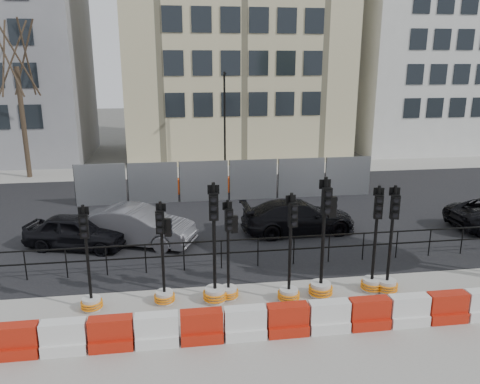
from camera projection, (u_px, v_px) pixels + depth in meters
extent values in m
plane|color=#51514C|center=(265.00, 283.00, 14.21)|extent=(120.00, 120.00, 0.00)
cube|color=gray|center=(289.00, 338.00, 11.34)|extent=(40.00, 6.00, 0.02)
cube|color=black|center=(234.00, 213.00, 20.88)|extent=(40.00, 14.00, 0.03)
cube|color=gray|center=(215.00, 169.00, 29.47)|extent=(40.00, 4.00, 0.02)
cube|color=#C0B68C|center=(234.00, 26.00, 33.09)|extent=(15.00, 10.00, 18.00)
cube|color=silver|center=(430.00, 42.00, 35.44)|extent=(12.00, 9.00, 16.00)
cylinder|color=black|center=(25.00, 266.00, 14.22)|extent=(0.04, 0.04, 1.00)
cylinder|color=black|center=(66.00, 264.00, 14.39)|extent=(0.04, 0.04, 1.00)
cylinder|color=black|center=(106.00, 261.00, 14.55)|extent=(0.04, 0.04, 1.00)
cylinder|color=black|center=(146.00, 259.00, 14.72)|extent=(0.04, 0.04, 1.00)
cylinder|color=black|center=(184.00, 257.00, 14.89)|extent=(0.04, 0.04, 1.00)
cylinder|color=black|center=(221.00, 255.00, 15.05)|extent=(0.04, 0.04, 1.00)
cylinder|color=black|center=(258.00, 253.00, 15.22)|extent=(0.04, 0.04, 1.00)
cylinder|color=black|center=(294.00, 251.00, 15.39)|extent=(0.04, 0.04, 1.00)
cylinder|color=black|center=(329.00, 249.00, 15.55)|extent=(0.04, 0.04, 1.00)
cylinder|color=black|center=(363.00, 247.00, 15.72)|extent=(0.04, 0.04, 1.00)
cylinder|color=black|center=(397.00, 245.00, 15.89)|extent=(0.04, 0.04, 1.00)
cylinder|color=black|center=(430.00, 243.00, 16.05)|extent=(0.04, 0.04, 1.00)
cylinder|color=black|center=(462.00, 241.00, 16.22)|extent=(0.04, 0.04, 1.00)
cube|color=black|center=(258.00, 239.00, 15.09)|extent=(18.00, 0.04, 0.04)
cube|color=black|center=(258.00, 251.00, 15.21)|extent=(18.00, 0.04, 0.04)
cube|color=gray|center=(101.00, 185.00, 21.70)|extent=(2.30, 0.05, 2.00)
cylinder|color=black|center=(75.00, 186.00, 21.54)|extent=(0.05, 0.05, 2.00)
cube|color=gray|center=(153.00, 183.00, 22.03)|extent=(2.30, 0.05, 2.00)
cylinder|color=black|center=(128.00, 184.00, 21.87)|extent=(0.05, 0.05, 2.00)
cube|color=gray|center=(204.00, 181.00, 22.36)|extent=(2.30, 0.05, 2.00)
cylinder|color=black|center=(180.00, 182.00, 22.20)|extent=(0.05, 0.05, 2.00)
cube|color=gray|center=(253.00, 180.00, 22.70)|extent=(2.30, 0.05, 2.00)
cylinder|color=black|center=(230.00, 181.00, 22.54)|extent=(0.05, 0.05, 2.00)
cube|color=gray|center=(301.00, 178.00, 23.03)|extent=(2.30, 0.05, 2.00)
cylinder|color=black|center=(278.00, 179.00, 22.87)|extent=(0.05, 0.05, 2.00)
cube|color=gray|center=(348.00, 176.00, 23.36)|extent=(2.30, 0.05, 2.00)
cylinder|color=black|center=(326.00, 177.00, 23.20)|extent=(0.05, 0.05, 2.00)
cube|color=#D2440E|center=(147.00, 188.00, 23.56)|extent=(1.00, 0.40, 0.80)
cube|color=#D2440E|center=(186.00, 186.00, 23.84)|extent=(1.00, 0.40, 0.80)
cube|color=#D2440E|center=(225.00, 185.00, 24.12)|extent=(1.00, 0.40, 0.80)
cube|color=#D2440E|center=(263.00, 184.00, 24.40)|extent=(1.00, 0.40, 0.80)
cylinder|color=black|center=(225.00, 124.00, 27.79)|extent=(0.12, 0.12, 6.00)
cube|color=black|center=(225.00, 74.00, 26.79)|extent=(0.12, 0.50, 0.12)
cylinder|color=#473828|center=(23.00, 124.00, 26.63)|extent=(0.28, 0.28, 6.30)
cube|color=red|center=(17.00, 350.00, 10.62)|extent=(1.00, 0.50, 0.30)
cube|color=red|center=(15.00, 335.00, 10.51)|extent=(1.00, 0.35, 0.50)
cube|color=silver|center=(65.00, 346.00, 10.77)|extent=(1.00, 0.50, 0.30)
cube|color=silver|center=(63.00, 331.00, 10.66)|extent=(1.00, 0.35, 0.50)
cube|color=red|center=(112.00, 343.00, 10.91)|extent=(1.00, 0.50, 0.30)
cube|color=red|center=(111.00, 328.00, 10.81)|extent=(1.00, 0.35, 0.50)
cube|color=silver|center=(158.00, 339.00, 11.06)|extent=(1.00, 0.50, 0.30)
cube|color=silver|center=(157.00, 324.00, 10.95)|extent=(1.00, 0.35, 0.50)
cube|color=red|center=(202.00, 335.00, 11.20)|extent=(1.00, 0.50, 0.30)
cube|color=red|center=(201.00, 321.00, 11.10)|extent=(1.00, 0.35, 0.50)
cube|color=silver|center=(245.00, 332.00, 11.35)|extent=(1.00, 0.50, 0.30)
cube|color=silver|center=(245.00, 317.00, 11.24)|extent=(1.00, 0.35, 0.50)
cube|color=red|center=(287.00, 329.00, 11.50)|extent=(1.00, 0.50, 0.30)
cube|color=red|center=(288.00, 314.00, 11.39)|extent=(1.00, 0.35, 0.50)
cube|color=silver|center=(328.00, 325.00, 11.64)|extent=(1.00, 0.50, 0.30)
cube|color=silver|center=(329.00, 311.00, 11.54)|extent=(1.00, 0.35, 0.50)
cube|color=red|center=(368.00, 322.00, 11.79)|extent=(1.00, 0.50, 0.30)
cube|color=red|center=(369.00, 308.00, 11.68)|extent=(1.00, 0.35, 0.50)
cube|color=silver|center=(407.00, 319.00, 11.93)|extent=(1.00, 0.50, 0.30)
cube|color=silver|center=(409.00, 305.00, 11.83)|extent=(1.00, 0.35, 0.50)
cube|color=red|center=(445.00, 316.00, 12.08)|extent=(1.00, 0.50, 0.30)
cube|color=red|center=(447.00, 302.00, 11.97)|extent=(1.00, 0.35, 0.50)
cylinder|color=silver|center=(92.00, 304.00, 12.61)|extent=(0.49, 0.49, 0.36)
torus|color=orange|center=(92.00, 306.00, 12.63)|extent=(0.59, 0.59, 0.05)
torus|color=orange|center=(92.00, 304.00, 12.61)|extent=(0.59, 0.59, 0.05)
torus|color=orange|center=(92.00, 301.00, 12.60)|extent=(0.59, 0.59, 0.05)
cylinder|color=black|center=(87.00, 254.00, 12.23)|extent=(0.08, 0.08, 2.71)
cube|color=black|center=(84.00, 226.00, 11.91)|extent=(0.22, 0.14, 0.63)
cylinder|color=black|center=(84.00, 235.00, 11.90)|extent=(0.14, 0.05, 0.14)
cylinder|color=black|center=(84.00, 227.00, 11.85)|extent=(0.14, 0.05, 0.14)
cylinder|color=black|center=(83.00, 220.00, 11.79)|extent=(0.14, 0.05, 0.14)
cube|color=black|center=(83.00, 211.00, 11.97)|extent=(0.27, 0.04, 0.22)
cylinder|color=silver|center=(165.00, 297.00, 12.97)|extent=(0.48, 0.48, 0.36)
torus|color=orange|center=(165.00, 300.00, 12.99)|extent=(0.58, 0.58, 0.04)
torus|color=orange|center=(165.00, 297.00, 12.97)|extent=(0.58, 0.58, 0.04)
torus|color=orange|center=(164.00, 295.00, 12.95)|extent=(0.58, 0.58, 0.04)
cylinder|color=black|center=(162.00, 249.00, 12.59)|extent=(0.08, 0.08, 2.69)
cube|color=black|center=(160.00, 222.00, 12.28)|extent=(0.24, 0.16, 0.63)
cylinder|color=black|center=(160.00, 230.00, 12.26)|extent=(0.14, 0.07, 0.13)
cylinder|color=black|center=(160.00, 223.00, 12.21)|extent=(0.14, 0.07, 0.13)
cylinder|color=black|center=(159.00, 216.00, 12.16)|extent=(0.14, 0.07, 0.13)
cube|color=black|center=(161.00, 207.00, 12.34)|extent=(0.27, 0.08, 0.21)
cube|color=black|center=(168.00, 227.00, 12.42)|extent=(0.20, 0.15, 0.49)
cylinder|color=silver|center=(215.00, 295.00, 13.05)|extent=(0.56, 0.56, 0.42)
torus|color=orange|center=(215.00, 297.00, 13.07)|extent=(0.68, 0.68, 0.05)
torus|color=orange|center=(215.00, 295.00, 13.05)|extent=(0.68, 0.68, 0.05)
torus|color=orange|center=(215.00, 292.00, 13.03)|extent=(0.68, 0.68, 0.05)
cylinder|color=black|center=(214.00, 239.00, 12.61)|extent=(0.09, 0.09, 3.14)
cube|color=black|center=(214.00, 207.00, 12.24)|extent=(0.26, 0.17, 0.73)
cylinder|color=black|center=(214.00, 216.00, 12.22)|extent=(0.16, 0.07, 0.16)
cylinder|color=black|center=(214.00, 208.00, 12.16)|extent=(0.16, 0.07, 0.16)
cylinder|color=black|center=(214.00, 199.00, 12.10)|extent=(0.16, 0.07, 0.16)
cube|color=black|center=(213.00, 190.00, 12.31)|extent=(0.32, 0.06, 0.25)
cylinder|color=silver|center=(228.00, 293.00, 13.23)|extent=(0.48, 0.48, 0.35)
torus|color=orange|center=(228.00, 295.00, 13.25)|extent=(0.58, 0.58, 0.04)
torus|color=orange|center=(228.00, 293.00, 13.23)|extent=(0.58, 0.58, 0.04)
torus|color=orange|center=(228.00, 291.00, 13.21)|extent=(0.58, 0.58, 0.04)
cylinder|color=black|center=(228.00, 246.00, 12.85)|extent=(0.08, 0.08, 2.66)
cube|color=black|center=(229.00, 220.00, 12.55)|extent=(0.23, 0.15, 0.62)
cylinder|color=black|center=(230.00, 228.00, 12.53)|extent=(0.14, 0.06, 0.13)
cylinder|color=black|center=(230.00, 221.00, 12.48)|extent=(0.14, 0.06, 0.13)
cylinder|color=black|center=(230.00, 214.00, 12.43)|extent=(0.14, 0.06, 0.13)
cube|color=black|center=(227.00, 206.00, 12.60)|extent=(0.27, 0.07, 0.21)
cube|color=black|center=(234.00, 224.00, 12.74)|extent=(0.19, 0.14, 0.49)
cylinder|color=silver|center=(289.00, 295.00, 13.08)|extent=(0.52, 0.52, 0.38)
torus|color=orange|center=(289.00, 297.00, 13.10)|extent=(0.62, 0.62, 0.05)
torus|color=orange|center=(289.00, 295.00, 13.08)|extent=(0.62, 0.62, 0.05)
torus|color=orange|center=(289.00, 292.00, 13.06)|extent=(0.62, 0.62, 0.05)
cylinder|color=black|center=(290.00, 244.00, 12.68)|extent=(0.09, 0.09, 2.87)
cube|color=black|center=(293.00, 215.00, 12.34)|extent=(0.25, 0.17, 0.67)
cylinder|color=black|center=(294.00, 223.00, 12.33)|extent=(0.15, 0.07, 0.14)
cylinder|color=black|center=(294.00, 216.00, 12.27)|extent=(0.15, 0.07, 0.14)
cylinder|color=black|center=(294.00, 208.00, 12.22)|extent=(0.15, 0.07, 0.14)
cube|color=black|center=(291.00, 199.00, 12.40)|extent=(0.29, 0.08, 0.23)
cylinder|color=silver|center=(321.00, 290.00, 13.34)|extent=(0.58, 0.58, 0.43)
torus|color=orange|center=(320.00, 292.00, 13.37)|extent=(0.69, 0.69, 0.05)
torus|color=orange|center=(321.00, 290.00, 13.34)|extent=(0.69, 0.69, 0.05)
torus|color=orange|center=(321.00, 287.00, 13.32)|extent=(0.69, 0.69, 0.05)
cylinder|color=black|center=(323.00, 233.00, 12.89)|extent=(0.10, 0.10, 3.20)
cube|color=black|center=(327.00, 201.00, 12.51)|extent=(0.26, 0.16, 0.75)
cylinder|color=black|center=(327.00, 211.00, 12.50)|extent=(0.16, 0.06, 0.16)
cylinder|color=black|center=(328.00, 202.00, 12.43)|extent=(0.16, 0.06, 0.16)
cylinder|color=black|center=(328.00, 194.00, 12.37)|extent=(0.16, 0.06, 0.16)
cube|color=black|center=(325.00, 184.00, 12.58)|extent=(0.32, 0.04, 0.26)
cube|color=black|center=(332.00, 207.00, 12.73)|extent=(0.22, 0.14, 0.59)
cylinder|color=silver|center=(371.00, 285.00, 13.67)|extent=(0.52, 0.52, 0.39)
torus|color=orange|center=(371.00, 287.00, 13.69)|extent=(0.63, 0.63, 0.05)
torus|color=orange|center=(371.00, 285.00, 13.67)|extent=(0.63, 0.63, 0.05)
torus|color=orange|center=(372.00, 282.00, 13.65)|extent=(0.63, 0.63, 0.05)
cylinder|color=black|center=(376.00, 235.00, 13.26)|extent=(0.09, 0.09, 2.91)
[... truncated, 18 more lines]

